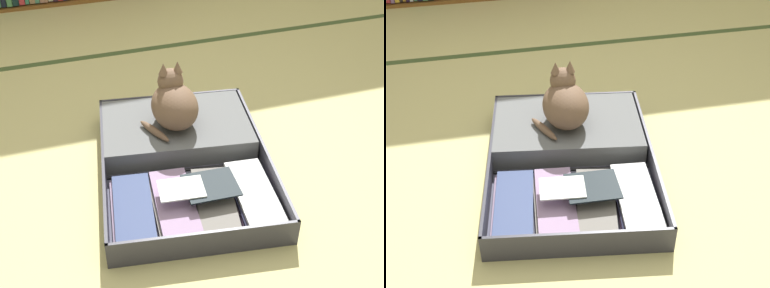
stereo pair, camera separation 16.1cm
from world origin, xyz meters
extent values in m
plane|color=tan|center=(0.00, 0.00, 0.00)|extent=(10.00, 10.00, 0.00)
cube|color=#3C4F27|center=(0.00, 1.22, 0.00)|extent=(4.80, 0.05, 0.00)
cube|color=#31313C|center=(-0.06, -0.23, 0.01)|extent=(0.75, 0.57, 0.01)
cube|color=#31313C|center=(-0.10, -0.46, 0.06)|extent=(0.69, 0.11, 0.12)
cube|color=#31313C|center=(-0.40, -0.18, 0.06)|extent=(0.08, 0.47, 0.12)
cube|color=#31313C|center=(0.27, -0.28, 0.06)|extent=(0.08, 0.47, 0.12)
cube|color=#4A4A5C|center=(-0.06, -0.23, 0.02)|extent=(0.73, 0.54, 0.01)
cube|color=#31313C|center=(0.00, 0.23, 0.01)|extent=(0.75, 0.57, 0.01)
cube|color=#31313C|center=(0.04, 0.46, 0.06)|extent=(0.69, 0.11, 0.12)
cube|color=#31313C|center=(-0.33, 0.28, 0.06)|extent=(0.08, 0.47, 0.12)
cube|color=#31313C|center=(0.34, 0.18, 0.06)|extent=(0.08, 0.47, 0.12)
cube|color=#4A4A5C|center=(0.00, 0.23, 0.02)|extent=(0.73, 0.54, 0.01)
cylinder|color=black|center=(-0.03, 0.00, 0.02)|extent=(0.67, 0.11, 0.02)
cube|color=gray|center=(-0.31, -0.19, 0.03)|extent=(0.20, 0.40, 0.02)
cube|color=#3A4872|center=(-0.30, -0.20, 0.05)|extent=(0.20, 0.41, 0.02)
cube|color=slate|center=(-0.15, -0.22, 0.03)|extent=(0.18, 0.37, 0.02)
cube|color=gray|center=(-0.14, -0.22, 0.05)|extent=(0.19, 0.41, 0.02)
cube|color=#28292A|center=(0.01, -0.25, 0.03)|extent=(0.20, 0.36, 0.02)
cube|color=slate|center=(0.02, -0.24, 0.05)|extent=(0.22, 0.39, 0.02)
cube|color=#9B6C98|center=(0.17, -0.27, 0.03)|extent=(0.20, 0.36, 0.02)
cube|color=black|center=(0.17, -0.27, 0.04)|extent=(0.20, 0.40, 0.01)
cube|color=silver|center=(0.18, -0.27, 0.06)|extent=(0.19, 0.42, 0.02)
cube|color=white|center=(-0.11, -0.21, 0.11)|extent=(0.19, 0.15, 0.01)
cube|color=black|center=(0.01, -0.22, 0.10)|extent=(0.21, 0.18, 0.01)
cube|color=#5A5D5F|center=(0.00, 0.23, 0.07)|extent=(0.72, 0.53, 0.11)
torus|color=white|center=(0.03, 0.22, 0.12)|extent=(0.13, 0.13, 0.01)
cylinder|color=black|center=(-0.15, 0.48, 0.06)|extent=(0.02, 0.02, 0.11)
cylinder|color=black|center=(0.22, 0.42, 0.06)|extent=(0.02, 0.02, 0.11)
cube|color=white|center=(0.09, -0.48, 0.03)|extent=(0.03, 0.01, 0.02)
cube|color=yellow|center=(0.14, -0.49, 0.07)|extent=(0.03, 0.01, 0.02)
cube|color=red|center=(-0.03, -0.46, 0.04)|extent=(0.03, 0.01, 0.03)
ellipsoid|color=brown|center=(-0.01, 0.21, 0.21)|extent=(0.20, 0.27, 0.19)
ellipsoid|color=brown|center=(-0.01, 0.28, 0.17)|extent=(0.14, 0.09, 0.11)
sphere|color=brown|center=(-0.01, 0.27, 0.31)|extent=(0.12, 0.12, 0.12)
cone|color=brown|center=(0.02, 0.26, 0.38)|extent=(0.04, 0.04, 0.05)
cone|color=brown|center=(-0.04, 0.26, 0.38)|extent=(0.04, 0.04, 0.05)
sphere|color=gold|center=(0.01, 0.31, 0.32)|extent=(0.02, 0.02, 0.02)
sphere|color=gold|center=(-0.03, 0.31, 0.32)|extent=(0.02, 0.02, 0.02)
ellipsoid|color=brown|center=(-0.12, 0.16, 0.14)|extent=(0.11, 0.20, 0.03)
camera|label=1|loc=(-0.52, -1.61, 1.42)|focal=47.47mm
camera|label=2|loc=(-0.36, -1.65, 1.42)|focal=47.47mm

